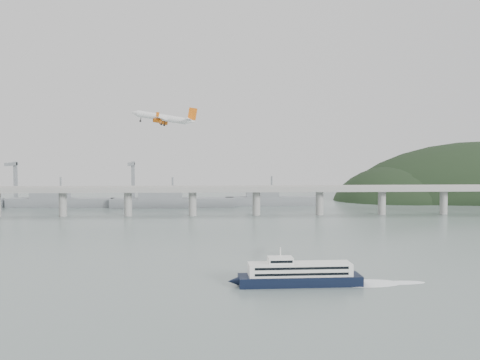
{
  "coord_description": "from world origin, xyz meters",
  "views": [
    {
      "loc": [
        -14.34,
        -237.23,
        52.58
      ],
      "look_at": [
        0.0,
        55.0,
        36.0
      ],
      "focal_mm": 42.0,
      "sensor_mm": 36.0,
      "label": 1
    }
  ],
  "objects": [
    {
      "name": "ferry",
      "position": [
        19.1,
        -25.14,
        3.98
      ],
      "size": [
        77.77,
        14.38,
        14.67
      ],
      "rotation": [
        0.0,
        0.0,
        0.03
      ],
      "color": "black",
      "rests_on": "ground"
    },
    {
      "name": "distant_fleet",
      "position": [
        -155.36,
        265.08,
        6.22
      ],
      "size": [
        453.0,
        60.9,
        40.0
      ],
      "color": "slate",
      "rests_on": "ground"
    },
    {
      "name": "airliner",
      "position": [
        -40.74,
        70.51,
        69.04
      ],
      "size": [
        37.24,
        34.26,
        10.06
      ],
      "rotation": [
        0.05,
        -0.16,
        2.91
      ],
      "color": "white",
      "rests_on": "ground"
    },
    {
      "name": "bridge",
      "position": [
        -1.15,
        200.0,
        17.65
      ],
      "size": [
        800.0,
        22.0,
        23.9
      ],
      "color": "#959592",
      "rests_on": "ground"
    },
    {
      "name": "ground",
      "position": [
        0.0,
        0.0,
        0.0
      ],
      "size": [
        900.0,
        900.0,
        0.0
      ],
      "primitive_type": "plane",
      "color": "slate",
      "rests_on": "ground"
    }
  ]
}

